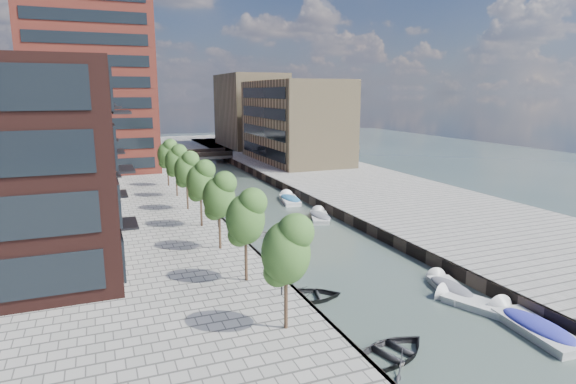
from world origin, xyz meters
TOP-DOWN VIEW (x-y plane):
  - water at (0.00, 40.00)m, footprint 300.00×300.00m
  - quay_right at (16.00, 40.00)m, footprint 20.00×140.00m
  - quay_wall_left at (-6.10, 40.00)m, footprint 0.25×140.00m
  - quay_wall_right at (6.10, 40.00)m, footprint 0.25×140.00m
  - far_closure at (0.00, 100.00)m, footprint 80.00×40.00m
  - apartment_block at (-20.00, 30.00)m, footprint 8.00×38.00m
  - tower at (-17.00, 65.00)m, footprint 18.00×18.00m
  - tan_block_near at (16.00, 62.00)m, footprint 12.00×25.00m
  - tan_block_far at (16.00, 88.00)m, footprint 12.00×20.00m
  - bridge at (0.00, 72.00)m, footprint 13.00×6.00m
  - tree_0 at (-8.50, 4.00)m, footprint 2.50×2.50m
  - tree_1 at (-8.50, 11.00)m, footprint 2.50×2.50m
  - tree_2 at (-8.50, 18.00)m, footprint 2.50×2.50m
  - tree_3 at (-8.50, 25.00)m, footprint 2.50×2.50m
  - tree_4 at (-8.50, 32.00)m, footprint 2.50×2.50m
  - tree_5 at (-8.50, 39.00)m, footprint 2.50×2.50m
  - tree_6 at (-8.50, 46.00)m, footprint 2.50×2.50m
  - lamp_0 at (-7.20, 8.00)m, footprint 0.24×0.24m
  - lamp_1 at (-7.20, 24.00)m, footprint 0.24×0.24m
  - lamp_2 at (-7.20, 40.00)m, footprint 0.24×0.24m
  - sloop_0 at (-5.11, 8.83)m, footprint 5.04×4.13m
  - sloop_1 at (-4.00, 1.00)m, footprint 5.43×4.57m
  - sloop_2 at (-5.20, 15.67)m, footprint 4.60×3.56m
  - sloop_3 at (-4.88, 22.96)m, footprint 5.44×4.30m
  - sloop_4 at (-4.06, 48.63)m, footprint 4.89×3.60m
  - motorboat_0 at (4.74, 0.54)m, footprint 2.46×5.81m
  - motorboat_1 at (4.20, 6.67)m, footprint 2.69×4.83m
  - motorboat_2 at (3.86, 4.23)m, footprint 3.51×5.21m
  - motorboat_3 at (4.37, 35.49)m, footprint 2.97×5.73m
  - motorboat_4 at (4.27, 26.80)m, footprint 3.28×5.13m
  - car at (11.87, 57.97)m, footprint 2.62×4.30m

SIDE VIEW (x-z plane):
  - water at x=0.00m, z-range 0.00..0.00m
  - sloop_0 at x=-5.11m, z-range -0.46..0.46m
  - sloop_1 at x=-4.00m, z-range -0.48..0.48m
  - sloop_2 at x=-5.20m, z-range -0.44..0.44m
  - sloop_3 at x=-4.88m, z-range -0.51..0.51m
  - sloop_4 at x=-4.06m, z-range -0.49..0.49m
  - motorboat_2 at x=3.86m, z-range -0.73..0.92m
  - motorboat_1 at x=4.20m, z-range -0.58..0.95m
  - motorboat_4 at x=4.27m, z-range -0.61..1.01m
  - motorboat_3 at x=4.37m, z-range -0.69..1.13m
  - motorboat_0 at x=4.74m, z-range -0.71..1.17m
  - quay_right at x=16.00m, z-range 0.00..1.00m
  - quay_wall_left at x=-6.10m, z-range 0.00..1.00m
  - quay_wall_right at x=6.10m, z-range 0.00..1.00m
  - far_closure at x=0.00m, z-range 0.00..1.00m
  - bridge at x=0.00m, z-range 0.74..2.04m
  - car at x=11.87m, z-range 1.00..2.37m
  - lamp_0 at x=-7.20m, z-range 1.45..5.57m
  - lamp_1 at x=-7.20m, z-range 1.45..5.57m
  - lamp_2 at x=-7.20m, z-range 1.45..5.57m
  - tree_0 at x=-8.50m, z-range 2.33..8.28m
  - tree_1 at x=-8.50m, z-range 2.33..8.28m
  - tree_2 at x=-8.50m, z-range 2.33..8.28m
  - tree_3 at x=-8.50m, z-range 2.33..8.28m
  - tree_4 at x=-8.50m, z-range 2.33..8.28m
  - tree_5 at x=-8.50m, z-range 2.33..8.28m
  - tree_6 at x=-8.50m, z-range 2.33..8.28m
  - apartment_block at x=-20.00m, z-range 1.00..15.00m
  - tan_block_near at x=16.00m, z-range 1.00..15.00m
  - tan_block_far at x=16.00m, z-range 1.00..17.00m
  - tower at x=-17.00m, z-range 1.00..31.00m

